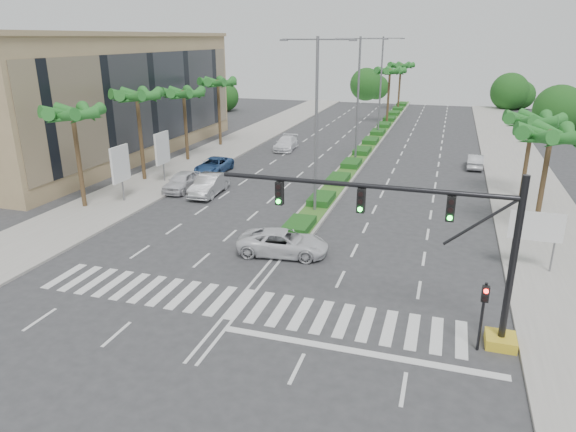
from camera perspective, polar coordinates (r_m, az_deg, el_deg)
name	(u,v)px	position (r m, az deg, el deg)	size (l,w,h in m)	color
ground	(240,304)	(24.73, -5.36, -9.71)	(160.00, 160.00, 0.00)	#333335
footpath_right	(534,207)	(42.10, 25.64, 0.95)	(6.00, 120.00, 0.15)	gray
footpath_left	(169,175)	(47.93, -13.04, 4.44)	(6.00, 120.00, 0.15)	gray
median	(377,136)	(66.49, 9.82, 8.75)	(2.20, 75.00, 0.20)	gray
median_grass	(377,135)	(66.47, 9.83, 8.85)	(1.80, 75.00, 0.04)	#3B6121
building	(102,98)	(57.77, -19.98, 12.26)	(12.00, 36.00, 12.00)	tan
signal_gantry	(452,262)	(21.61, 17.76, -4.84)	(12.60, 1.20, 7.20)	gold
pedestrian_signal	(483,306)	(21.68, 20.90, -9.30)	(0.28, 0.36, 3.00)	black
direction_sign	(536,229)	(29.82, 25.84, -1.29)	(2.70, 0.11, 3.40)	slate
billboard_near	(120,164)	(40.38, -18.14, 5.46)	(0.18, 2.10, 4.35)	slate
billboard_far	(162,149)	(45.26, -13.81, 7.28)	(0.18, 2.10, 4.35)	slate
palm_left_near	(73,117)	(39.38, -22.80, 10.14)	(4.57, 4.68, 7.55)	brown
palm_left_mid	(137,99)	(45.70, -16.43, 12.41)	(4.57, 4.68, 7.95)	brown
palm_left_far	(184,96)	(52.57, -11.51, 12.96)	(4.57, 4.68, 7.35)	brown
palm_left_end	(218,85)	(59.64, -7.78, 14.25)	(4.57, 4.68, 7.75)	brown
palm_right_near	(551,138)	(34.84, 27.14, 7.69)	(4.57, 4.68, 7.05)	brown
palm_right_far	(532,123)	(42.69, 25.52, 9.32)	(4.57, 4.68, 6.75)	brown
palm_median_a	(390,73)	(75.50, 11.25, 15.31)	(4.57, 4.68, 8.05)	brown
palm_median_b	(401,67)	(90.39, 12.42, 15.84)	(4.57, 4.68, 8.05)	brown
streetlight_near	(316,117)	(35.31, 3.17, 10.89)	(5.10, 0.25, 12.00)	slate
streetlight_mid	(358,94)	(50.86, 7.80, 13.32)	(5.10, 0.25, 12.00)	slate
streetlight_far	(381,81)	(66.62, 10.28, 14.57)	(5.10, 0.25, 12.00)	slate
car_parked_a	(182,181)	(42.93, -11.68, 3.79)	(1.82, 4.53, 1.54)	silver
car_parked_b	(209,185)	(41.41, -8.76, 3.46)	(1.73, 4.97, 1.64)	#AEAFB3
car_parked_c	(214,166)	(48.12, -8.25, 5.56)	(2.31, 5.01, 1.39)	#2C4F87
car_parked_d	(286,143)	(57.72, -0.22, 8.08)	(2.03, 4.99, 1.45)	white
car_crossing	(283,243)	(29.62, -0.53, -2.98)	(2.41, 5.22, 1.45)	silver
car_right	(475,161)	(52.60, 20.07, 5.74)	(1.43, 4.09, 1.35)	silver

